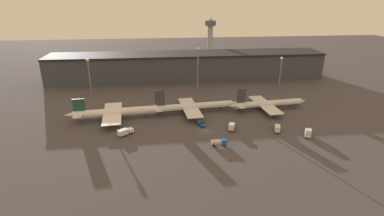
% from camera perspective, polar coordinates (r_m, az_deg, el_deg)
% --- Properties ---
extents(ground, '(600.00, 600.00, 0.00)m').
position_cam_1_polar(ground, '(137.32, 2.55, -4.33)').
color(ground, '#423F44').
extents(terminal_building, '(194.60, 25.84, 18.66)m').
position_cam_1_polar(terminal_building, '(218.43, -0.92, 8.02)').
color(terminal_building, '#3D424C').
rests_on(terminal_building, ground).
extents(airplane_0, '(48.82, 30.54, 11.86)m').
position_cam_1_polar(airplane_0, '(152.78, -14.34, -0.84)').
color(airplane_0, white).
rests_on(airplane_0, ground).
extents(airplane_1, '(49.15, 29.86, 13.47)m').
position_cam_1_polar(airplane_1, '(156.30, 0.14, 0.24)').
color(airplane_1, silver).
rests_on(airplane_1, ground).
extents(airplane_2, '(44.41, 29.22, 12.72)m').
position_cam_1_polar(airplane_2, '(165.41, 14.16, 0.74)').
color(airplane_2, silver).
rests_on(airplane_2, ground).
extents(service_vehicle_0, '(7.13, 6.34, 2.98)m').
position_cam_1_polar(service_vehicle_0, '(135.58, -12.65, -4.41)').
color(service_vehicle_0, white).
rests_on(service_vehicle_0, ground).
extents(service_vehicle_1, '(4.36, 7.14, 3.06)m').
position_cam_1_polar(service_vehicle_1, '(141.32, 15.93, -3.63)').
color(service_vehicle_1, '#282D38').
rests_on(service_vehicle_1, ground).
extents(service_vehicle_2, '(6.29, 2.53, 2.78)m').
position_cam_1_polar(service_vehicle_2, '(124.07, 5.10, -6.49)').
color(service_vehicle_2, '#195199').
rests_on(service_vehicle_2, ground).
extents(service_vehicle_3, '(4.44, 5.81, 3.46)m').
position_cam_1_polar(service_vehicle_3, '(138.18, 7.61, -3.47)').
color(service_vehicle_3, '#195199').
rests_on(service_vehicle_3, ground).
extents(service_vehicle_4, '(3.59, 7.02, 2.45)m').
position_cam_1_polar(service_vehicle_4, '(142.11, 1.77, -2.89)').
color(service_vehicle_4, '#195199').
rests_on(service_vehicle_4, ground).
extents(service_vehicle_5, '(4.40, 5.59, 3.90)m').
position_cam_1_polar(service_vehicle_5, '(139.90, 21.23, -4.40)').
color(service_vehicle_5, '#195199').
rests_on(service_vehicle_5, ground).
extents(lamp_post_0, '(1.80, 1.80, 22.23)m').
position_cam_1_polar(lamp_post_0, '(191.62, -19.04, 6.52)').
color(lamp_post_0, slate).
rests_on(lamp_post_0, ground).
extents(lamp_post_1, '(1.80, 1.80, 27.84)m').
position_cam_1_polar(lamp_post_1, '(187.46, 1.12, 8.34)').
color(lamp_post_1, slate).
rests_on(lamp_post_1, ground).
extents(lamp_post_2, '(1.80, 1.80, 20.94)m').
position_cam_1_polar(lamp_post_2, '(202.14, 16.56, 7.31)').
color(lamp_post_2, slate).
rests_on(lamp_post_2, ground).
extents(control_tower, '(9.00, 9.00, 40.47)m').
position_cam_1_polar(control_tower, '(255.46, 3.48, 13.15)').
color(control_tower, '#99999E').
rests_on(control_tower, ground).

